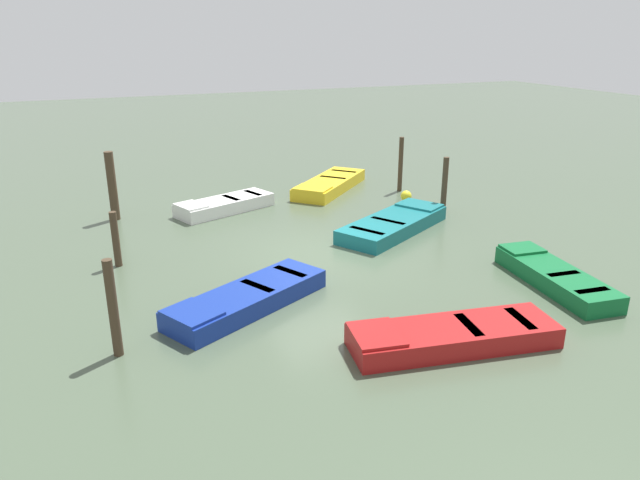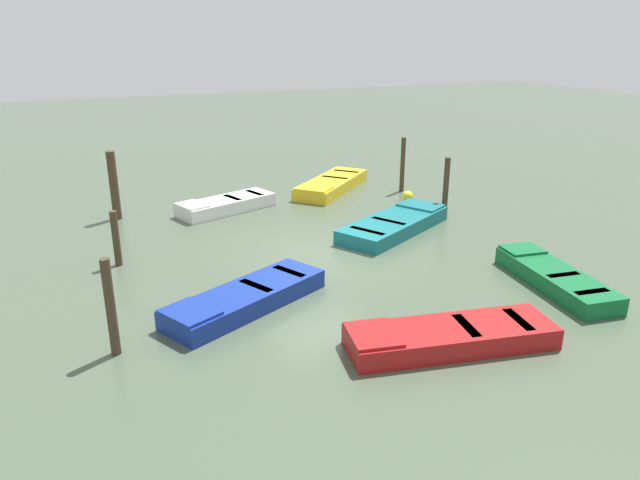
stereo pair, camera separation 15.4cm
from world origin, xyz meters
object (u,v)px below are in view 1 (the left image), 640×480
rowboat_blue (247,298)px  mooring_piling_mid_left (116,239)px  rowboat_yellow (329,184)px  rowboat_white (224,205)px  mooring_piling_center (112,186)px  mooring_piling_far_right (444,186)px  mooring_piling_near_left (401,164)px  rowboat_green (554,276)px  rowboat_red (452,335)px  mooring_piling_mid_right (113,309)px  rowboat_teal (394,224)px  marker_buoy (406,196)px

rowboat_blue → mooring_piling_mid_left: size_ratio=2.76×
rowboat_yellow → mooring_piling_mid_left: bearing=-12.7°
rowboat_blue → rowboat_white: same height
rowboat_blue → mooring_piling_center: 7.72m
mooring_piling_far_right → rowboat_white: bearing=-114.8°
rowboat_yellow → mooring_piling_near_left: 2.62m
rowboat_green → mooring_piling_near_left: bearing=0.6°
rowboat_white → mooring_piling_far_right: size_ratio=1.87×
mooring_piling_mid_left → mooring_piling_near_left: bearing=109.2°
rowboat_green → mooring_piling_mid_left: bearing=67.5°
rowboat_red → mooring_piling_center: size_ratio=1.91×
mooring_piling_far_right → mooring_piling_mid_right: (4.97, -10.23, 0.02)m
mooring_piling_far_right → rowboat_yellow: bearing=-151.7°
rowboat_blue → mooring_piling_mid_right: (0.92, -2.66, 0.70)m
rowboat_red → mooring_piling_near_left: bearing=-105.7°
mooring_piling_center → mooring_piling_far_right: (3.37, 9.54, -0.15)m
rowboat_white → mooring_piling_far_right: mooring_piling_far_right is taller
rowboat_yellow → mooring_piling_far_right: bearing=74.9°
rowboat_teal → mooring_piling_center: (-4.27, -7.26, 0.83)m
rowboat_yellow → mooring_piling_center: bearing=-38.7°
rowboat_teal → rowboat_green: 4.97m
rowboat_blue → marker_buoy: size_ratio=7.98×
rowboat_red → mooring_piling_near_left: (-9.93, 4.68, 0.75)m
mooring_piling_mid_right → rowboat_yellow: bearing=137.9°
rowboat_blue → rowboat_green: (1.60, 6.75, 0.00)m
mooring_piling_mid_left → rowboat_yellow: bearing=120.6°
rowboat_teal → mooring_piling_near_left: (-3.80, 2.40, 0.75)m
rowboat_teal → mooring_piling_mid_right: mooring_piling_mid_right is taller
rowboat_yellow → marker_buoy: marker_buoy is taller
rowboat_green → mooring_piling_far_right: mooring_piling_far_right is taller
marker_buoy → rowboat_green: bearing=-2.1°
rowboat_teal → mooring_piling_mid_left: mooring_piling_mid_left is taller
rowboat_blue → mooring_piling_mid_left: (-3.48, -2.25, 0.48)m
rowboat_yellow → mooring_piling_mid_right: 12.08m
mooring_piling_mid_left → rowboat_blue: bearing=32.9°
rowboat_white → mooring_piling_center: size_ratio=1.60×
mooring_piling_center → mooring_piling_mid_right: (8.34, -0.69, -0.13)m
rowboat_yellow → mooring_piling_mid_left: size_ratio=2.69×
rowboat_white → rowboat_blue: bearing=59.3°
rowboat_white → mooring_piling_mid_left: mooring_piling_mid_left is taller
rowboat_blue → mooring_piling_far_right: bearing=-178.9°
rowboat_teal → marker_buoy: bearing=22.6°
rowboat_blue → rowboat_yellow: (-8.03, 5.43, -0.00)m
mooring_piling_mid_right → marker_buoy: size_ratio=3.82×
rowboat_white → marker_buoy: 5.93m
mooring_piling_near_left → marker_buoy: size_ratio=4.02×
rowboat_red → mooring_piling_far_right: 8.41m
mooring_piling_center → rowboat_blue: bearing=14.8°
rowboat_white → mooring_piling_near_left: 6.45m
mooring_piling_near_left → marker_buoy: bearing=-23.4°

